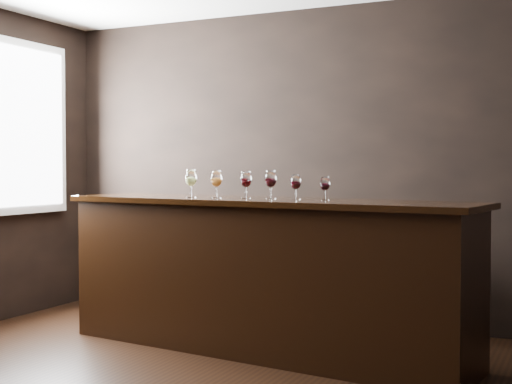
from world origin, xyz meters
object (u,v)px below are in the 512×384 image
at_px(glass_amber, 216,179).
at_px(glass_white, 191,179).
at_px(glass_red_b, 271,180).
at_px(back_bar_shelf, 236,271).
at_px(glass_red_d, 325,184).
at_px(bar_counter, 263,278).
at_px(glass_red_a, 246,180).
at_px(glass_red_c, 296,183).

bearing_deg(glass_amber, glass_white, -176.86).
bearing_deg(glass_red_b, glass_white, -176.15).
bearing_deg(back_bar_shelf, glass_red_d, -38.81).
distance_m(back_bar_shelf, glass_red_d, 1.75).
xyz_separation_m(bar_counter, glass_red_a, (-0.16, 0.03, 0.73)).
height_order(back_bar_shelf, glass_red_a, glass_red_a).
bearing_deg(glass_white, glass_red_c, -1.19).
xyz_separation_m(glass_red_a, glass_red_d, (0.64, -0.02, -0.02)).
xyz_separation_m(glass_red_b, glass_red_c, (0.23, -0.06, -0.02)).
bearing_deg(glass_white, back_bar_shelf, 95.99).
bearing_deg(glass_red_c, glass_red_a, 171.94).
bearing_deg(bar_counter, glass_red_a, 175.35).
xyz_separation_m(glass_white, glass_red_b, (0.66, 0.04, -0.00)).
height_order(back_bar_shelf, glass_amber, glass_amber).
bearing_deg(bar_counter, glass_white, -171.89).
bearing_deg(glass_red_d, glass_red_c, -168.70).
height_order(bar_counter, glass_red_a, glass_red_a).
relative_size(glass_amber, glass_red_a, 1.03).
bearing_deg(back_bar_shelf, glass_amber, -71.76).
bearing_deg(bar_counter, glass_red_d, 8.83).
distance_m(glass_white, glass_red_b, 0.66).
xyz_separation_m(bar_counter, glass_white, (-0.61, -0.01, 0.74)).
relative_size(glass_red_a, glass_red_b, 0.97).
height_order(glass_red_a, glass_red_b, glass_red_b).
distance_m(bar_counter, back_bar_shelf, 1.22).
relative_size(glass_red_b, glass_red_d, 1.25).
distance_m(glass_red_a, glass_red_c, 0.43).
xyz_separation_m(glass_white, glass_amber, (0.22, 0.01, -0.00)).
height_order(bar_counter, glass_red_c, glass_red_c).
bearing_deg(glass_white, bar_counter, 0.90).
height_order(glass_red_b, glass_red_d, glass_red_b).
relative_size(back_bar_shelf, glass_white, 11.07).
relative_size(glass_white, glass_amber, 1.03).
bearing_deg(glass_amber, glass_red_a, 7.32).
xyz_separation_m(bar_counter, glass_red_c, (0.27, -0.03, 0.72)).
distance_m(glass_red_b, glass_red_c, 0.24).
height_order(glass_red_a, glass_red_d, glass_red_a).
bearing_deg(glass_red_d, glass_red_b, 177.23).
xyz_separation_m(glass_red_c, glass_red_d, (0.21, 0.04, -0.01)).
bearing_deg(glass_white, glass_red_a, 5.33).
bearing_deg(glass_red_a, glass_red_b, 0.50).
xyz_separation_m(back_bar_shelf, glass_red_a, (0.56, -0.94, 0.85)).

